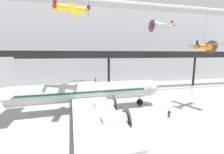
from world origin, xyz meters
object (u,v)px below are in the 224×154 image
object	(u,v)px
suspended_plane_orange_highwing	(204,47)
stanchion_barrier	(173,111)
suspended_plane_yellow_lowwing	(72,9)
suspended_plane_silver_racer	(162,25)
info_sign_pedestal	(169,115)
airliner_silver_main	(82,93)

from	to	relation	value
suspended_plane_orange_highwing	stanchion_barrier	size ratio (longest dim) A/B	10.91
suspended_plane_yellow_lowwing	stanchion_barrier	distance (m)	24.69
suspended_plane_silver_racer	info_sign_pedestal	bearing A→B (deg)	58.53
suspended_plane_yellow_lowwing	suspended_plane_silver_racer	world-z (taller)	same
suspended_plane_yellow_lowwing	suspended_plane_silver_racer	xyz separation A→B (m)	(24.66, 14.96, 1.16)
info_sign_pedestal	suspended_plane_yellow_lowwing	bearing A→B (deg)	153.18
airliner_silver_main	suspended_plane_silver_racer	xyz separation A→B (m)	(23.41, 12.63, 15.31)
suspended_plane_yellow_lowwing	airliner_silver_main	bearing A→B (deg)	68.01
suspended_plane_yellow_lowwing	stanchion_barrier	world-z (taller)	suspended_plane_yellow_lowwing
suspended_plane_yellow_lowwing	info_sign_pedestal	distance (m)	23.45
stanchion_barrier	airliner_silver_main	bearing A→B (deg)	163.98
suspended_plane_silver_racer	info_sign_pedestal	world-z (taller)	suspended_plane_silver_racer
stanchion_barrier	suspended_plane_orange_highwing	bearing A→B (deg)	12.41
airliner_silver_main	suspended_plane_orange_highwing	world-z (taller)	suspended_plane_orange_highwing
airliner_silver_main	suspended_plane_orange_highwing	size ratio (longest dim) A/B	3.04
suspended_plane_orange_highwing	stanchion_barrier	world-z (taller)	suspended_plane_orange_highwing
airliner_silver_main	stanchion_barrier	world-z (taller)	airliner_silver_main
stanchion_barrier	suspended_plane_silver_racer	bearing A→B (deg)	67.24
suspended_plane_orange_highwing	info_sign_pedestal	distance (m)	15.13
suspended_plane_orange_highwing	stanchion_barrier	xyz separation A→B (m)	(-7.07, -1.56, -11.76)
airliner_silver_main	stanchion_barrier	bearing A→B (deg)	-18.51
info_sign_pedestal	airliner_silver_main	bearing A→B (deg)	143.65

